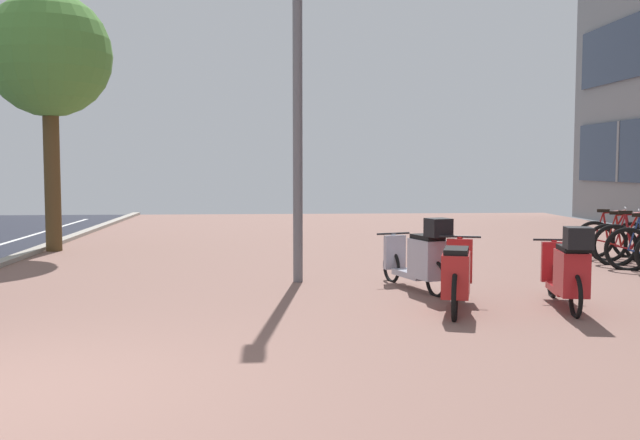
% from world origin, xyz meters
% --- Properties ---
extents(ground, '(21.00, 40.00, 0.13)m').
position_xyz_m(ground, '(1.43, 0.00, -0.02)').
color(ground, black).
extents(bicycle_rack_07, '(1.33, 0.63, 1.02)m').
position_xyz_m(bicycle_rack_07, '(8.33, 6.39, 0.35)').
color(bicycle_rack_07, black).
rests_on(bicycle_rack_07, ground).
extents(bicycle_rack_08, '(1.21, 0.64, 0.96)m').
position_xyz_m(bicycle_rack_08, '(8.45, 7.00, 0.34)').
color(bicycle_rack_08, black).
rests_on(bicycle_rack_08, ground).
extents(bicycle_rack_09, '(1.25, 0.61, 0.96)m').
position_xyz_m(bicycle_rack_09, '(8.51, 7.61, 0.34)').
color(bicycle_rack_09, black).
rests_on(bicycle_rack_09, ground).
extents(scooter_near, '(0.78, 1.78, 0.84)m').
position_xyz_m(scooter_near, '(4.33, 2.85, 0.41)').
color(scooter_near, black).
rests_on(scooter_near, ground).
extents(scooter_mid, '(0.80, 1.69, 1.04)m').
position_xyz_m(scooter_mid, '(4.20, 4.22, 0.46)').
color(scooter_mid, black).
rests_on(scooter_mid, ground).
extents(scooter_far, '(0.65, 1.77, 1.04)m').
position_xyz_m(scooter_far, '(5.65, 2.86, 0.46)').
color(scooter_far, black).
rests_on(scooter_far, ground).
extents(lamp_post, '(0.20, 0.52, 5.38)m').
position_xyz_m(lamp_post, '(2.58, 5.15, 3.01)').
color(lamp_post, slate).
rests_on(lamp_post, ground).
extents(street_tree, '(2.42, 2.42, 5.06)m').
position_xyz_m(street_tree, '(-2.10, 9.31, 3.80)').
color(street_tree, brown).
rests_on(street_tree, ground).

